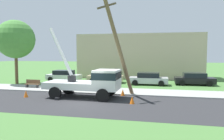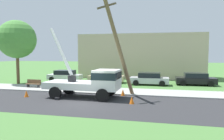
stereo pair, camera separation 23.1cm
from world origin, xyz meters
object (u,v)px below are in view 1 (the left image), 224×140
(utility_truck, at_px, (92,81))
(traffic_cone_behind, at_px, (26,94))
(traffic_cone_curbside, at_px, (123,92))
(roadside_tree_near, at_px, (15,39))
(parked_sedan_black, at_px, (194,79))
(park_bench, at_px, (32,84))
(parked_sedan_white, at_px, (64,76))
(leaning_utility_pole, at_px, (118,45))
(parked_sedan_silver, at_px, (148,79))
(parked_sedan_tan, at_px, (105,77))
(traffic_cone_ahead, at_px, (132,100))

(utility_truck, distance_m, traffic_cone_behind, 5.70)
(traffic_cone_behind, xyz_separation_m, traffic_cone_curbside, (7.84, 2.41, 0.00))
(roadside_tree_near, bearing_deg, traffic_cone_behind, -50.23)
(traffic_cone_curbside, xyz_separation_m, parked_sedan_black, (7.01, 8.00, 0.43))
(park_bench, height_order, roadside_tree_near, roadside_tree_near)
(park_bench, bearing_deg, parked_sedan_white, 83.26)
(leaning_utility_pole, bearing_deg, traffic_cone_curbside, 56.51)
(traffic_cone_curbside, relative_size, parked_sedan_black, 0.13)
(traffic_cone_behind, distance_m, parked_sedan_black, 18.13)
(parked_sedan_silver, bearing_deg, traffic_cone_curbside, -104.66)
(traffic_cone_behind, bearing_deg, leaning_utility_pole, 14.21)
(leaning_utility_pole, xyz_separation_m, parked_sedan_white, (-8.85, 8.59, -3.68))
(parked_sedan_tan, height_order, parked_sedan_black, same)
(utility_truck, bearing_deg, traffic_cone_behind, -170.22)
(traffic_cone_curbside, bearing_deg, parked_sedan_white, 138.66)
(parked_sedan_black, height_order, roadside_tree_near, roadside_tree_near)
(utility_truck, xyz_separation_m, traffic_cone_curbside, (2.33, 1.46, -1.13))
(traffic_cone_behind, xyz_separation_m, parked_sedan_tan, (4.31, 10.28, 0.43))
(park_bench, bearing_deg, parked_sedan_silver, 23.42)
(utility_truck, bearing_deg, roadside_tree_near, 151.77)
(traffic_cone_ahead, distance_m, parked_sedan_white, 15.11)
(leaning_utility_pole, height_order, traffic_cone_behind, leaning_utility_pole)
(parked_sedan_white, relative_size, parked_sedan_black, 1.00)
(traffic_cone_curbside, distance_m, parked_sedan_tan, 8.64)
(traffic_cone_ahead, height_order, parked_sedan_silver, parked_sedan_silver)
(utility_truck, relative_size, leaning_utility_pole, 0.79)
(leaning_utility_pole, bearing_deg, traffic_cone_behind, -165.79)
(parked_sedan_tan, bearing_deg, traffic_cone_ahead, -66.36)
(parked_sedan_silver, xyz_separation_m, roadside_tree_near, (-15.54, -2.36, 4.58))
(traffic_cone_behind, distance_m, park_bench, 4.80)
(utility_truck, relative_size, traffic_cone_curbside, 12.07)
(parked_sedan_white, bearing_deg, parked_sedan_tan, -2.14)
(traffic_cone_curbside, distance_m, park_bench, 10.10)
(traffic_cone_ahead, xyz_separation_m, roadside_tree_near, (-14.89, 7.55, 5.02))
(traffic_cone_behind, height_order, parked_sedan_silver, parked_sedan_silver)
(traffic_cone_ahead, relative_size, park_bench, 0.35)
(roadside_tree_near, bearing_deg, leaning_utility_pole, -21.09)
(parked_sedan_tan, bearing_deg, traffic_cone_curbside, -65.84)
(leaning_utility_pole, bearing_deg, parked_sedan_tan, 110.87)
(parked_sedan_black, distance_m, park_bench, 17.98)
(parked_sedan_black, bearing_deg, parked_sedan_white, 179.72)
(parked_sedan_tan, xyz_separation_m, roadside_tree_near, (-10.18, -3.22, 4.58))
(parked_sedan_tan, distance_m, park_bench, 8.73)
(parked_sedan_silver, relative_size, park_bench, 2.76)
(traffic_cone_behind, distance_m, parked_sedan_white, 10.58)
(parked_sedan_white, height_order, roadside_tree_near, roadside_tree_near)
(utility_truck, height_order, parked_sedan_silver, utility_truck)
(utility_truck, xyz_separation_m, parked_sedan_tan, (-1.20, 9.33, -0.70))
(traffic_cone_ahead, relative_size, parked_sedan_silver, 0.13)
(leaning_utility_pole, relative_size, traffic_cone_behind, 15.33)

